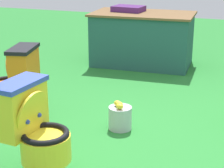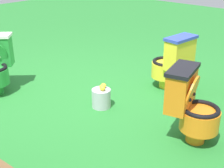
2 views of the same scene
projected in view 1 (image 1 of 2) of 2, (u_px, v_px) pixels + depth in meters
ground at (154, 136)px, 3.62m from camera, size 14.00×14.00×0.00m
toilet_yellow at (34, 129)px, 2.89m from camera, size 0.53×0.45×0.73m
toilet_orange at (15, 81)px, 3.96m from camera, size 0.57×0.51×0.73m
vendor_table at (142, 39)px, 5.82m from camera, size 1.51×0.94×0.85m
lemon_bucket at (120, 117)px, 3.74m from camera, size 0.22×0.22×0.28m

